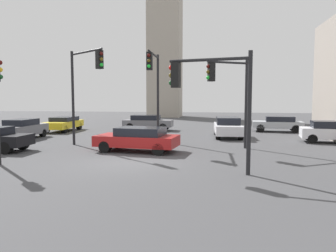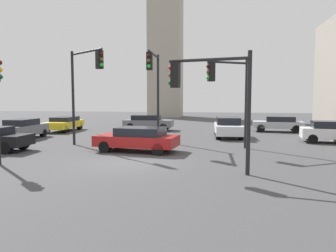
% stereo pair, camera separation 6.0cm
% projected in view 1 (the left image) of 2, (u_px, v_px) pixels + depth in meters
% --- Properties ---
extents(ground_plane, '(104.08, 104.08, 0.00)m').
position_uv_depth(ground_plane, '(128.00, 162.00, 14.39)').
color(ground_plane, '#424244').
extents(traffic_light_0, '(2.30, 1.44, 5.04)m').
position_uv_depth(traffic_light_0, '(229.00, 86.00, 17.71)').
color(traffic_light_0, black).
rests_on(traffic_light_0, ground_plane).
extents(traffic_light_1, '(3.20, 0.84, 4.61)m').
position_uv_depth(traffic_light_1, '(209.00, 88.00, 12.28)').
color(traffic_light_1, black).
rests_on(traffic_light_1, ground_plane).
extents(traffic_light_2, '(0.34, 3.34, 5.71)m').
position_uv_depth(traffic_light_2, '(154.00, 79.00, 19.60)').
color(traffic_light_2, black).
rests_on(traffic_light_2, ground_plane).
extents(traffic_light_4, '(2.78, 2.09, 5.72)m').
position_uv_depth(traffic_light_4, '(85.00, 77.00, 18.51)').
color(traffic_light_4, black).
rests_on(traffic_light_4, ground_plane).
extents(car_0, '(1.72, 4.00, 1.42)m').
position_uv_depth(car_0, '(23.00, 128.00, 22.56)').
color(car_0, slate).
rests_on(car_0, ground_plane).
extents(car_1, '(4.56, 2.44, 1.32)m').
position_uv_depth(car_1, '(138.00, 139.00, 17.26)').
color(car_1, maroon).
rests_on(car_1, ground_plane).
extents(car_2, '(2.08, 4.63, 1.25)m').
position_uv_depth(car_2, '(64.00, 123.00, 28.01)').
color(car_2, yellow).
rests_on(car_2, ground_plane).
extents(car_3, '(4.07, 2.08, 1.41)m').
position_uv_depth(car_3, '(332.00, 131.00, 20.62)').
color(car_3, silver).
rests_on(car_3, ground_plane).
extents(car_4, '(2.10, 4.64, 1.47)m').
position_uv_depth(car_4, '(228.00, 127.00, 23.76)').
color(car_4, silver).
rests_on(car_4, ground_plane).
extents(car_5, '(4.35, 1.85, 1.38)m').
position_uv_depth(car_5, '(148.00, 122.00, 28.71)').
color(car_5, slate).
rests_on(car_5, ground_plane).
extents(car_7, '(4.27, 2.16, 1.33)m').
position_uv_depth(car_7, '(278.00, 123.00, 27.52)').
color(car_7, '#ADB2B7').
rests_on(car_7, ground_plane).
extents(skyline_tower, '(4.86, 4.86, 26.75)m').
position_uv_depth(skyline_tower, '(165.00, 29.00, 48.89)').
color(skyline_tower, '#A89E8E').
rests_on(skyline_tower, ground_plane).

